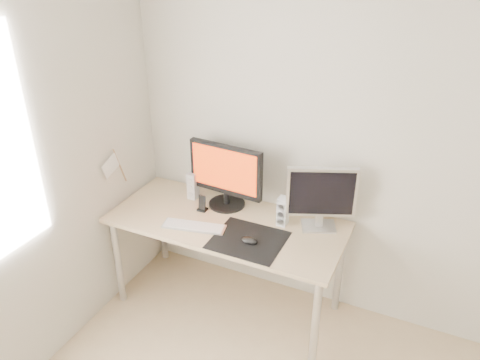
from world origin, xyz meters
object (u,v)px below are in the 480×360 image
(keyboard, at_px, (194,226))
(phone_dock, at_px, (202,206))
(speaker_left, at_px, (193,186))
(speaker_right, at_px, (283,211))
(desk, at_px, (227,230))
(second_monitor, at_px, (321,195))
(main_monitor, at_px, (226,174))
(mouse, at_px, (249,240))

(keyboard, relative_size, phone_dock, 3.76)
(speaker_left, height_order, speaker_right, same)
(desk, bearing_deg, phone_dock, 166.73)
(second_monitor, relative_size, speaker_left, 2.14)
(speaker_right, bearing_deg, speaker_left, 174.98)
(main_monitor, relative_size, speaker_right, 2.71)
(desk, height_order, speaker_right, speaker_right)
(desk, distance_m, phone_dock, 0.25)
(speaker_right, distance_m, keyboard, 0.60)
(second_monitor, xyz_separation_m, phone_dock, (-0.80, -0.14, -0.21))
(phone_dock, bearing_deg, mouse, -26.29)
(speaker_left, relative_size, keyboard, 0.47)
(main_monitor, relative_size, second_monitor, 1.27)
(desk, relative_size, main_monitor, 2.90)
(second_monitor, height_order, speaker_left, second_monitor)
(phone_dock, bearing_deg, speaker_right, 6.60)
(main_monitor, bearing_deg, phone_dock, -132.52)
(mouse, relative_size, speaker_right, 0.55)
(main_monitor, relative_size, speaker_left, 2.71)
(desk, relative_size, phone_dock, 13.79)
(speaker_right, xyz_separation_m, phone_dock, (-0.57, -0.07, -0.07))
(second_monitor, distance_m, phone_dock, 0.84)
(mouse, xyz_separation_m, second_monitor, (0.34, 0.36, 0.22))
(speaker_right, bearing_deg, main_monitor, 171.62)
(mouse, distance_m, phone_dock, 0.52)
(mouse, height_order, phone_dock, phone_dock)
(keyboard, bearing_deg, speaker_left, 120.33)
(mouse, distance_m, desk, 0.32)
(second_monitor, bearing_deg, mouse, -133.01)
(mouse, relative_size, second_monitor, 0.26)
(second_monitor, xyz_separation_m, speaker_right, (-0.23, -0.07, -0.14))
(phone_dock, bearing_deg, main_monitor, 47.48)
(main_monitor, relative_size, keyboard, 1.27)
(main_monitor, height_order, phone_dock, main_monitor)
(mouse, height_order, speaker_left, speaker_left)
(mouse, relative_size, desk, 0.07)
(mouse, xyz_separation_m, desk, (-0.25, 0.18, -0.10))
(mouse, relative_size, speaker_left, 0.55)
(desk, height_order, phone_dock, phone_dock)
(mouse, bearing_deg, speaker_left, 149.57)
(speaker_right, height_order, phone_dock, speaker_right)
(speaker_right, bearing_deg, mouse, -110.49)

